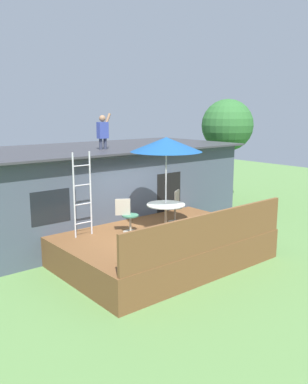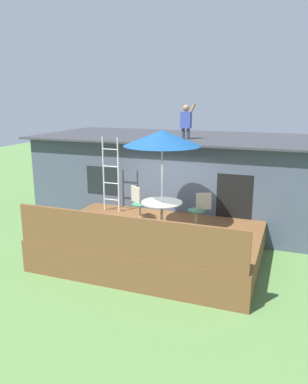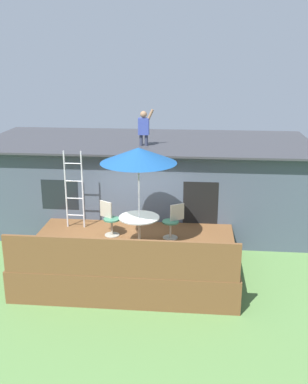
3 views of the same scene
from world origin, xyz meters
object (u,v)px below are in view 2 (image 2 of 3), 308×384
patio_umbrella (162,138)px  patio_chair_right (199,211)px  patio_chair_left (139,204)px  patio_table (162,208)px  person_figure (186,119)px  step_ladder (111,175)px

patio_umbrella → patio_chair_right: size_ratio=2.76×
patio_chair_left → patio_chair_right: same height
patio_table → person_figure: person_figure is taller
step_ladder → patio_chair_left: size_ratio=2.39×
patio_table → patio_chair_right: 0.99m
step_ladder → patio_chair_right: bearing=-10.6°
patio_umbrella → patio_chair_right: patio_umbrella is taller
patio_table → person_figure: (-0.19, 2.76, 2.05)m
person_figure → patio_chair_right: person_figure is taller
step_ladder → patio_chair_left: 1.34m
patio_umbrella → step_ladder: (-1.95, 1.03, -1.25)m
patio_table → patio_chair_left: 1.04m
patio_chair_left → step_ladder: bearing=-171.8°
patio_umbrella → patio_chair_right: 2.13m
patio_chair_right → patio_chair_left: bearing=-32.9°
patio_umbrella → person_figure: (-0.19, 2.76, 0.29)m
patio_chair_left → patio_chair_right: bearing=30.9°
patio_umbrella → patio_chair_left: 2.15m
patio_umbrella → person_figure: size_ratio=2.29×
patio_chair_left → person_figure: bearing=105.0°
patio_table → patio_umbrella: 1.76m
patio_table → patio_umbrella: bearing=166.0°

